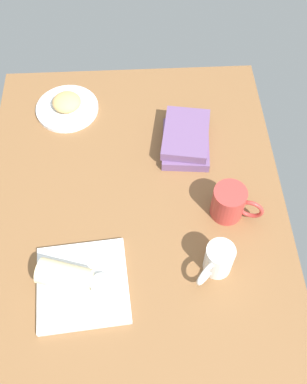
{
  "coord_description": "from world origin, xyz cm",
  "views": [
    {
      "loc": [
        71.59,
        2.44,
        116.32
      ],
      "look_at": [
        0.93,
        5.99,
        7.0
      ],
      "focal_mm": 41.55,
      "sensor_mm": 36.0,
      "label": 1
    }
  ],
  "objects_px": {
    "square_plate": "(83,285)",
    "sauce_cup": "(102,285)",
    "scone_pastry": "(67,102)",
    "coffee_mug": "(218,260)",
    "breakfast_wrap": "(64,276)",
    "book_stack": "(186,139)",
    "round_plate": "(67,108)",
    "second_mug": "(230,203)"
  },
  "relations": [
    {
      "from": "square_plate",
      "to": "book_stack",
      "type": "bearing_deg",
      "value": 145.8
    },
    {
      "from": "round_plate",
      "to": "coffee_mug",
      "type": "distance_m",
      "value": 0.74
    },
    {
      "from": "round_plate",
      "to": "second_mug",
      "type": "bearing_deg",
      "value": 48.57
    },
    {
      "from": "round_plate",
      "to": "coffee_mug",
      "type": "relative_size",
      "value": 1.96
    },
    {
      "from": "sauce_cup",
      "to": "coffee_mug",
      "type": "relative_size",
      "value": 0.55
    },
    {
      "from": "scone_pastry",
      "to": "sauce_cup",
      "type": "bearing_deg",
      "value": 11.0
    },
    {
      "from": "breakfast_wrap",
      "to": "book_stack",
      "type": "bearing_deg",
      "value": 159.08
    },
    {
      "from": "square_plate",
      "to": "scone_pastry",
      "type": "bearing_deg",
      "value": -173.41
    },
    {
      "from": "second_mug",
      "to": "breakfast_wrap",
      "type": "bearing_deg",
      "value": -66.63
    },
    {
      "from": "round_plate",
      "to": "breakfast_wrap",
      "type": "distance_m",
      "value": 0.63
    },
    {
      "from": "breakfast_wrap",
      "to": "coffee_mug",
      "type": "height_order",
      "value": "coffee_mug"
    },
    {
      "from": "scone_pastry",
      "to": "square_plate",
      "type": "distance_m",
      "value": 0.64
    },
    {
      "from": "coffee_mug",
      "to": "book_stack",
      "type": "bearing_deg",
      "value": -174.03
    },
    {
      "from": "square_plate",
      "to": "sauce_cup",
      "type": "height_order",
      "value": "sauce_cup"
    },
    {
      "from": "square_plate",
      "to": "round_plate",
      "type": "bearing_deg",
      "value": -173.19
    },
    {
      "from": "sauce_cup",
      "to": "breakfast_wrap",
      "type": "xyz_separation_m",
      "value": [
        -0.02,
        -0.09,
        0.02
      ]
    },
    {
      "from": "breakfast_wrap",
      "to": "book_stack",
      "type": "height_order",
      "value": "breakfast_wrap"
    },
    {
      "from": "breakfast_wrap",
      "to": "second_mug",
      "type": "xyz_separation_m",
      "value": [
        -0.2,
        0.45,
        0.0
      ]
    },
    {
      "from": "square_plate",
      "to": "sauce_cup",
      "type": "bearing_deg",
      "value": 78.29
    },
    {
      "from": "breakfast_wrap",
      "to": "second_mug",
      "type": "height_order",
      "value": "second_mug"
    },
    {
      "from": "sauce_cup",
      "to": "book_stack",
      "type": "distance_m",
      "value": 0.54
    },
    {
      "from": "round_plate",
      "to": "sauce_cup",
      "type": "height_order",
      "value": "sauce_cup"
    },
    {
      "from": "scone_pastry",
      "to": "breakfast_wrap",
      "type": "xyz_separation_m",
      "value": [
        0.63,
        0.03,
        0.01
      ]
    },
    {
      "from": "scone_pastry",
      "to": "second_mug",
      "type": "height_order",
      "value": "second_mug"
    },
    {
      "from": "scone_pastry",
      "to": "breakfast_wrap",
      "type": "bearing_deg",
      "value": 2.9
    },
    {
      "from": "square_plate",
      "to": "second_mug",
      "type": "distance_m",
      "value": 0.46
    },
    {
      "from": "square_plate",
      "to": "sauce_cup",
      "type": "relative_size",
      "value": 4.03
    },
    {
      "from": "scone_pastry",
      "to": "book_stack",
      "type": "relative_size",
      "value": 0.42
    },
    {
      "from": "round_plate",
      "to": "second_mug",
      "type": "relative_size",
      "value": 1.47
    },
    {
      "from": "scone_pastry",
      "to": "book_stack",
      "type": "distance_m",
      "value": 0.42
    },
    {
      "from": "sauce_cup",
      "to": "second_mug",
      "type": "height_order",
      "value": "second_mug"
    },
    {
      "from": "scone_pastry",
      "to": "coffee_mug",
      "type": "relative_size",
      "value": 0.89
    },
    {
      "from": "second_mug",
      "to": "scone_pastry",
      "type": "bearing_deg",
      "value": -131.59
    },
    {
      "from": "round_plate",
      "to": "sauce_cup",
      "type": "xyz_separation_m",
      "value": [
        0.65,
        0.13,
        0.02
      ]
    },
    {
      "from": "sauce_cup",
      "to": "breakfast_wrap",
      "type": "relative_size",
      "value": 0.43
    },
    {
      "from": "round_plate",
      "to": "breakfast_wrap",
      "type": "xyz_separation_m",
      "value": [
        0.63,
        0.03,
        0.04
      ]
    },
    {
      "from": "sauce_cup",
      "to": "book_stack",
      "type": "bearing_deg",
      "value": 151.06
    },
    {
      "from": "square_plate",
      "to": "breakfast_wrap",
      "type": "distance_m",
      "value": 0.06
    },
    {
      "from": "round_plate",
      "to": "breakfast_wrap",
      "type": "height_order",
      "value": "breakfast_wrap"
    },
    {
      "from": "scone_pastry",
      "to": "coffee_mug",
      "type": "bearing_deg",
      "value": 35.46
    },
    {
      "from": "square_plate",
      "to": "book_stack",
      "type": "relative_size",
      "value": 1.05
    },
    {
      "from": "breakfast_wrap",
      "to": "book_stack",
      "type": "distance_m",
      "value": 0.57
    }
  ]
}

